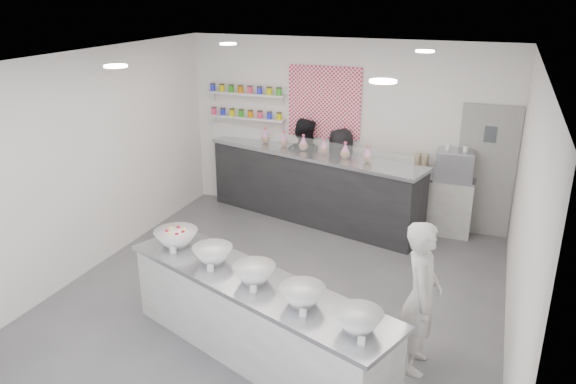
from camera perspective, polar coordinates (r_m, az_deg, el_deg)
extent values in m
plane|color=#515156|center=(7.37, -0.99, -10.48)|extent=(6.00, 6.00, 0.00)
plane|color=white|center=(6.39, -1.15, 13.35)|extent=(6.00, 6.00, 0.00)
plane|color=white|center=(9.47, 5.74, 6.25)|extent=(5.50, 0.00, 5.50)
plane|color=white|center=(8.12, -19.41, 2.85)|extent=(0.00, 6.00, 6.00)
plane|color=white|center=(6.31, 22.81, -2.44)|extent=(0.00, 6.00, 6.00)
cube|color=gray|center=(9.26, 19.44, 1.97)|extent=(0.88, 0.04, 2.10)
cube|color=red|center=(9.44, 3.72, 9.07)|extent=(1.25, 0.03, 1.20)
cube|color=silver|center=(9.94, -4.25, 7.55)|extent=(1.45, 0.22, 0.04)
cube|color=silver|center=(9.86, -4.31, 9.94)|extent=(1.45, 0.22, 0.04)
cylinder|color=white|center=(6.22, -17.11, 12.13)|extent=(0.24, 0.24, 0.02)
cylinder|color=white|center=(5.04, 9.63, 11.03)|extent=(0.24, 0.24, 0.02)
cylinder|color=white|center=(8.42, -6.10, 14.74)|extent=(0.24, 0.24, 0.02)
cylinder|color=white|center=(7.59, 13.75, 13.72)|extent=(0.24, 0.24, 0.02)
cube|color=#A6A6A1|center=(6.09, -3.34, -12.74)|extent=(3.36, 1.90, 0.90)
cube|color=black|center=(9.44, 2.53, 0.57)|extent=(3.91, 1.68, 1.20)
cube|color=white|center=(8.94, 1.42, 4.58)|extent=(3.68, 1.00, 0.33)
cube|color=#A6A6A1|center=(9.30, 14.39, -1.21)|extent=(1.26, 0.40, 0.94)
cube|color=#93969E|center=(9.06, 16.59, 2.62)|extent=(0.58, 0.40, 0.44)
imported|color=silver|center=(5.89, 13.37, -10.38)|extent=(0.44, 0.63, 1.64)
imported|color=black|center=(9.66, 1.53, 2.61)|extent=(0.90, 0.74, 1.69)
imported|color=black|center=(9.50, 5.28, 1.82)|extent=(0.86, 0.67, 1.57)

